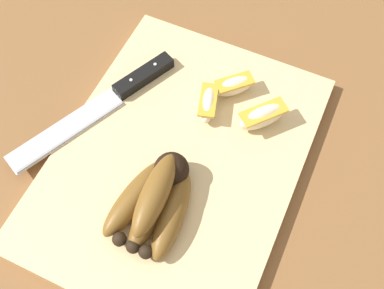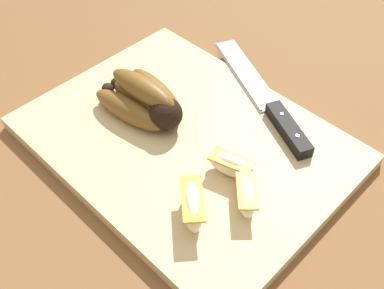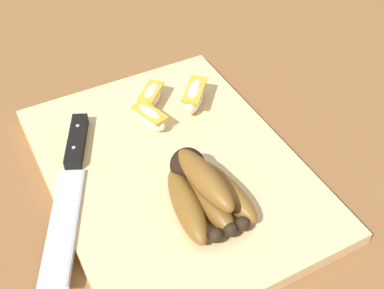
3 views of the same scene
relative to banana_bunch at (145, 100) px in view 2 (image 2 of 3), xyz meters
name	(u,v)px [view 2 (image 2 of 3)]	position (x,y,z in m)	size (l,w,h in m)	color
ground_plane	(182,148)	(-0.08, 0.00, -0.04)	(6.00, 6.00, 0.00)	brown
cutting_board	(187,142)	(-0.08, -0.01, -0.03)	(0.43, 0.33, 0.02)	#DBBC84
banana_bunch	(145,100)	(0.00, 0.00, 0.00)	(0.14, 0.10, 0.06)	black
chefs_knife	(272,108)	(-0.13, -0.13, -0.02)	(0.27, 0.15, 0.02)	silver
apple_wedge_near	(246,195)	(-0.21, 0.02, -0.01)	(0.06, 0.06, 0.03)	#F4E5C1
apple_wedge_middle	(230,166)	(-0.16, 0.00, -0.01)	(0.07, 0.04, 0.03)	#F4E5C1
apple_wedge_far	(192,204)	(-0.17, 0.08, 0.00)	(0.07, 0.07, 0.04)	#F4E5C1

